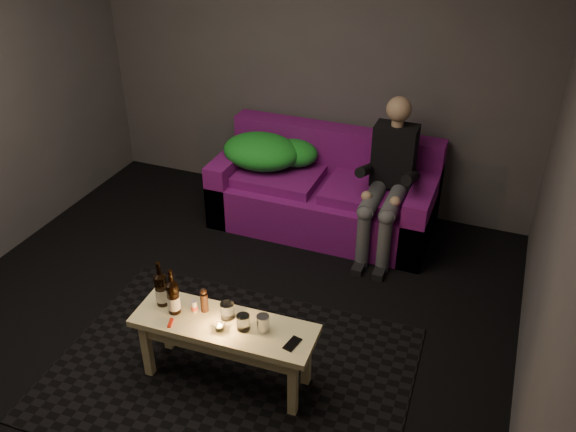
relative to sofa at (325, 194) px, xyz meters
name	(u,v)px	position (x,y,z in m)	size (l,w,h in m)	color
floor	(197,347)	(-0.29, -1.82, -0.29)	(4.50, 4.50, 0.00)	black
room	(214,89)	(-0.29, -1.35, 1.35)	(4.50, 4.50, 4.50)	silver
rug	(231,372)	(0.02, -1.94, -0.29)	(2.23, 1.62, 0.01)	black
sofa	(325,194)	(0.00, 0.00, 0.00)	(1.87, 0.84, 0.80)	#770F68
green_blanket	(267,152)	(-0.54, -0.01, 0.31)	(0.82, 0.56, 0.28)	#1B9423
person	(389,176)	(0.57, -0.15, 0.36)	(0.34, 0.78, 1.25)	black
coffee_table	(225,333)	(0.02, -1.99, 0.08)	(1.13, 0.40, 0.46)	#EAD489
beer_bottle_a	(161,289)	(-0.40, -1.97, 0.28)	(0.08, 0.08, 0.31)	black
beer_bottle_b	(173,297)	(-0.30, -2.01, 0.28)	(0.08, 0.08, 0.31)	black
salt_shaker	(194,306)	(-0.19, -1.96, 0.20)	(0.04, 0.04, 0.08)	silver
pepper_mill	(204,302)	(-0.13, -1.93, 0.23)	(0.05, 0.05, 0.13)	black
tumbler_back	(227,310)	(0.02, -1.93, 0.22)	(0.09, 0.09, 0.10)	white
tealight	(220,327)	(0.03, -2.05, 0.19)	(0.06, 0.06, 0.04)	white
tumbler_front	(243,322)	(0.15, -1.99, 0.21)	(0.08, 0.08, 0.10)	white
steel_cup	(263,323)	(0.27, -1.96, 0.22)	(0.08, 0.08, 0.10)	silver
smartphone	(292,344)	(0.47, -2.01, 0.17)	(0.06, 0.12, 0.01)	black
red_lighter	(170,323)	(-0.27, -2.11, 0.17)	(0.02, 0.08, 0.01)	red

